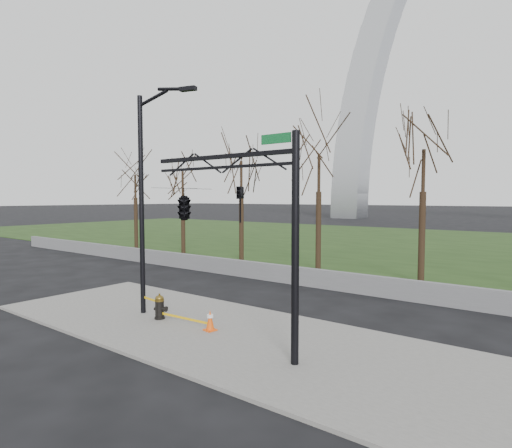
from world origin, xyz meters
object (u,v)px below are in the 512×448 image
Objects in this scene: traffic_signal_mast at (202,204)px; street_light at (146,188)px; fire_hydrant at (160,307)px; traffic_cone at (210,320)px.

street_light is at bearing 167.48° from traffic_signal_mast.
traffic_cone is at bearing -12.02° from fire_hydrant.
traffic_signal_mast is (0.35, -0.68, 3.71)m from traffic_cone.
street_light is (-3.21, 0.10, 4.26)m from traffic_cone.
traffic_cone is (2.30, 0.12, -0.08)m from fire_hydrant.
street_light is 1.37× the size of traffic_signal_mast.
fire_hydrant is 0.11× the size of street_light.
traffic_cone is 0.08× the size of street_light.
fire_hydrant is at bearing 167.87° from traffic_signal_mast.
traffic_cone is 5.33m from street_light.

